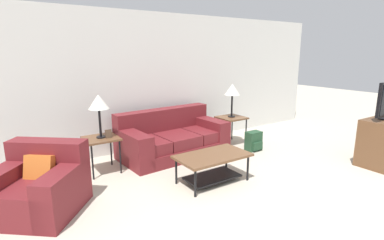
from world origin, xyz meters
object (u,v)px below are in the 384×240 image
at_px(coffee_table, 213,162).
at_px(side_table_right, 231,120).
at_px(table_lamp_right, 232,90).
at_px(backpack, 254,141).
at_px(couch, 172,139).
at_px(side_table_left, 101,141).
at_px(armchair, 38,188).
at_px(table_lamp_left, 99,103).

bearing_deg(coffee_table, side_table_right, 40.96).
xyz_separation_m(table_lamp_right, backpack, (0.08, -0.57, -0.94)).
distance_m(couch, side_table_left, 1.36).
height_order(armchair, backpack, armchair).
bearing_deg(coffee_table, couch, 84.76).
xyz_separation_m(side_table_right, table_lamp_left, (-2.68, -0.00, 0.61)).
bearing_deg(table_lamp_right, armchair, -168.46).
relative_size(side_table_right, backpack, 1.53).
bearing_deg(couch, table_lamp_right, -4.13).
relative_size(couch, armchair, 1.51).
bearing_deg(coffee_table, armchair, 166.76).
bearing_deg(side_table_left, couch, 4.15).
height_order(side_table_left, table_lamp_right, table_lamp_right).
xyz_separation_m(armchair, table_lamp_left, (1.01, 0.75, 0.83)).
bearing_deg(side_table_right, armchair, -168.46).
bearing_deg(coffee_table, table_lamp_right, 40.96).
height_order(side_table_left, table_lamp_left, table_lamp_left).
bearing_deg(backpack, table_lamp_right, 98.25).
bearing_deg(couch, coffee_table, -95.24).
relative_size(coffee_table, side_table_left, 1.87).
distance_m(side_table_right, backpack, 0.66).
distance_m(coffee_table, side_table_left, 1.77).
bearing_deg(table_lamp_left, side_table_right, 0.00).
distance_m(armchair, table_lamp_left, 1.51).
distance_m(coffee_table, table_lamp_right, 2.11).
distance_m(couch, armchair, 2.50).
xyz_separation_m(armchair, side_table_left, (1.01, 0.75, 0.22)).
relative_size(couch, side_table_right, 3.52).
distance_m(couch, backpack, 1.58).
relative_size(armchair, backpack, 3.56).
bearing_deg(side_table_right, table_lamp_right, -90.00).
bearing_deg(backpack, armchair, -177.19).
height_order(side_table_right, table_lamp_right, table_lamp_right).
relative_size(armchair, coffee_table, 1.24).
bearing_deg(side_table_right, side_table_left, 180.00).
height_order(table_lamp_left, backpack, table_lamp_left).
xyz_separation_m(side_table_left, table_lamp_right, (2.68, -0.00, 0.61)).
height_order(couch, side_table_left, couch).
bearing_deg(side_table_left, backpack, -11.63).
xyz_separation_m(couch, table_lamp_left, (-1.34, -0.10, 0.82)).
bearing_deg(coffee_table, side_table_left, 133.51).
xyz_separation_m(couch, armchair, (-2.35, -0.85, -0.00)).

